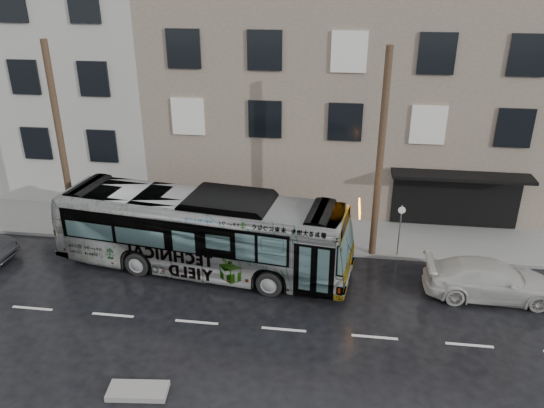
{
  "coord_description": "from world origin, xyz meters",
  "views": [
    {
      "loc": [
        4.86,
        -17.86,
        11.78
      ],
      "look_at": [
        2.1,
        2.5,
        2.64
      ],
      "focal_mm": 35.0,
      "sensor_mm": 36.0,
      "label": 1
    }
  ],
  "objects_px": {
    "white_sedan": "(490,280)",
    "utility_pole_rear": "(61,144)",
    "sign_post": "(400,231)",
    "utility_pole_front": "(380,158)",
    "bus": "(202,232)"
  },
  "relations": [
    {
      "from": "utility_pole_rear",
      "to": "bus",
      "type": "xyz_separation_m",
      "value": [
        6.8,
        -2.01,
        -2.91
      ]
    },
    {
      "from": "sign_post",
      "to": "white_sedan",
      "type": "bearing_deg",
      "value": -37.89
    },
    {
      "from": "sign_post",
      "to": "bus",
      "type": "height_order",
      "value": "bus"
    },
    {
      "from": "utility_pole_front",
      "to": "white_sedan",
      "type": "bearing_deg",
      "value": -30.28
    },
    {
      "from": "bus",
      "to": "white_sedan",
      "type": "height_order",
      "value": "bus"
    },
    {
      "from": "sign_post",
      "to": "white_sedan",
      "type": "distance_m",
      "value": 4.24
    },
    {
      "from": "utility_pole_rear",
      "to": "white_sedan",
      "type": "distance_m",
      "value": 18.99
    },
    {
      "from": "utility_pole_front",
      "to": "sign_post",
      "type": "distance_m",
      "value": 3.48
    },
    {
      "from": "utility_pole_front",
      "to": "white_sedan",
      "type": "xyz_separation_m",
      "value": [
        4.41,
        -2.57,
        -3.92
      ]
    },
    {
      "from": "utility_pole_front",
      "to": "bus",
      "type": "height_order",
      "value": "utility_pole_front"
    },
    {
      "from": "white_sedan",
      "to": "utility_pole_rear",
      "type": "bearing_deg",
      "value": 81.99
    },
    {
      "from": "utility_pole_rear",
      "to": "bus",
      "type": "bearing_deg",
      "value": -16.45
    },
    {
      "from": "sign_post",
      "to": "bus",
      "type": "distance_m",
      "value": 8.54
    },
    {
      "from": "utility_pole_rear",
      "to": "bus",
      "type": "height_order",
      "value": "utility_pole_rear"
    },
    {
      "from": "bus",
      "to": "white_sedan",
      "type": "distance_m",
      "value": 11.66
    }
  ]
}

